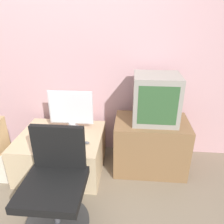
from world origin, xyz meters
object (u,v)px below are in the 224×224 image
at_px(office_chair, 56,187).
at_px(mouse, 86,143).
at_px(main_monitor, 71,111).
at_px(keyboard, 65,141).
at_px(crt_tv, 156,99).

bearing_deg(office_chair, mouse, 73.87).
relative_size(main_monitor, keyboard, 1.64).
distance_m(keyboard, office_chair, 0.58).
relative_size(main_monitor, crt_tv, 0.97).
xyz_separation_m(main_monitor, mouse, (0.22, -0.29, -0.23)).
bearing_deg(crt_tv, mouse, -157.62).
relative_size(main_monitor, office_chair, 0.59).
distance_m(main_monitor, mouse, 0.43).
xyz_separation_m(main_monitor, office_chair, (0.06, -0.84, -0.32)).
distance_m(main_monitor, office_chair, 0.90).
bearing_deg(crt_tv, main_monitor, -179.77).
bearing_deg(keyboard, office_chair, -82.40).
height_order(crt_tv, office_chair, crt_tv).
height_order(keyboard, office_chair, office_chair).
xyz_separation_m(mouse, crt_tv, (0.71, 0.29, 0.40)).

